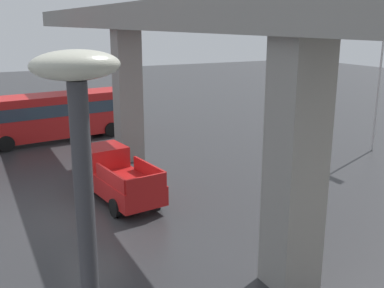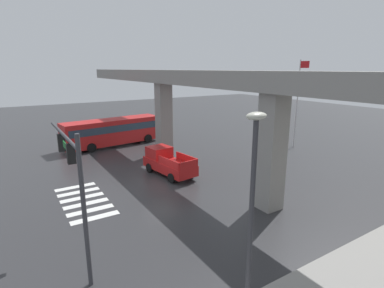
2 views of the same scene
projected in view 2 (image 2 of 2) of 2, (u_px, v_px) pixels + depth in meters
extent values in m
plane|color=#2D2D30|center=(161.00, 184.00, 22.64)|extent=(120.00, 120.00, 0.00)
cube|color=silver|center=(75.00, 187.00, 22.03)|extent=(0.55, 2.80, 0.01)
cube|color=silver|center=(79.00, 192.00, 21.12)|extent=(0.55, 2.80, 0.01)
cube|color=silver|center=(82.00, 198.00, 20.22)|extent=(0.55, 2.80, 0.01)
cube|color=silver|center=(86.00, 204.00, 19.31)|extent=(0.55, 2.80, 0.01)
cube|color=silver|center=(90.00, 210.00, 18.41)|extent=(0.55, 2.80, 0.01)
cube|color=silver|center=(95.00, 218.00, 17.50)|extent=(0.55, 2.80, 0.01)
cube|color=gray|center=(205.00, 78.00, 22.78)|extent=(53.33, 2.07, 1.20)
cube|color=gray|center=(164.00, 120.00, 29.63)|extent=(1.30, 1.30, 7.11)
cube|color=gray|center=(271.00, 153.00, 17.94)|extent=(1.30, 1.30, 7.11)
cube|color=gray|center=(365.00, 285.00, 11.96)|extent=(4.00, 36.00, 0.15)
cube|color=red|center=(169.00, 166.00, 24.41)|extent=(5.31, 2.56, 0.80)
cube|color=red|center=(159.00, 152.00, 25.29)|extent=(1.92, 1.96, 0.90)
cube|color=#3F5160|center=(156.00, 151.00, 25.64)|extent=(0.32, 1.67, 0.77)
cube|color=red|center=(169.00, 163.00, 22.84)|extent=(2.64, 0.45, 0.60)
cube|color=red|center=(187.00, 159.00, 23.92)|extent=(2.64, 0.45, 0.60)
cube|color=red|center=(189.00, 165.00, 22.37)|extent=(0.33, 1.75, 0.60)
cylinder|color=black|center=(150.00, 168.00, 25.13)|extent=(0.79, 0.38, 0.76)
cylinder|color=black|center=(167.00, 164.00, 26.25)|extent=(0.79, 0.38, 0.76)
cylinder|color=black|center=(172.00, 178.00, 22.77)|extent=(0.79, 0.38, 0.76)
cylinder|color=black|center=(190.00, 173.00, 23.88)|extent=(0.79, 0.38, 0.76)
cube|color=red|center=(112.00, 131.00, 33.56)|extent=(3.85, 11.03, 2.70)
cube|color=#2D3D4C|center=(112.00, 127.00, 33.44)|extent=(3.82, 10.50, 0.76)
cube|color=#2D3D4C|center=(153.00, 123.00, 36.76)|extent=(2.24, 0.37, 1.49)
cylinder|color=black|center=(137.00, 135.00, 37.08)|extent=(0.47, 1.00, 0.96)
cylinder|color=black|center=(148.00, 138.00, 35.24)|extent=(0.47, 1.00, 0.96)
cylinder|color=black|center=(83.00, 143.00, 32.93)|extent=(0.47, 1.00, 0.96)
cylinder|color=black|center=(91.00, 148.00, 31.09)|extent=(0.47, 1.00, 0.96)
cylinder|color=#38383D|center=(84.00, 214.00, 11.36)|extent=(0.18, 0.18, 6.20)
cylinder|color=#38383D|center=(63.00, 134.00, 13.39)|extent=(6.40, 0.14, 0.14)
cube|color=black|center=(71.00, 154.00, 12.20)|extent=(0.24, 0.32, 0.84)
sphere|color=red|center=(70.00, 148.00, 12.13)|extent=(0.17, 0.17, 0.17)
cube|color=black|center=(62.00, 143.00, 14.01)|extent=(0.24, 0.32, 0.84)
sphere|color=red|center=(61.00, 137.00, 13.94)|extent=(0.17, 0.17, 0.17)
cube|color=#19722D|center=(66.00, 146.00, 13.13)|extent=(1.10, 0.04, 0.28)
cylinder|color=#38383D|center=(250.00, 230.00, 9.46)|extent=(0.16, 0.16, 7.00)
ellipsoid|color=beige|center=(256.00, 116.00, 8.57)|extent=(0.44, 0.70, 0.24)
cylinder|color=silver|center=(297.00, 105.00, 32.35)|extent=(0.12, 0.12, 9.33)
cube|color=red|center=(305.00, 64.00, 30.88)|extent=(1.10, 0.04, 0.70)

